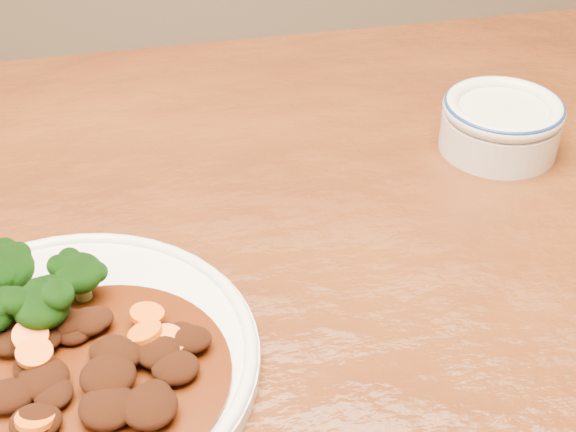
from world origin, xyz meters
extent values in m
cube|color=#5E2E10|center=(0.00, 0.00, 0.73)|extent=(1.58, 1.05, 0.04)
cylinder|color=white|center=(-0.10, -0.07, 0.76)|extent=(0.27, 0.27, 0.01)
torus|color=white|center=(-0.10, -0.07, 0.76)|extent=(0.27, 0.27, 0.01)
cylinder|color=#7E9C50|center=(-0.12, -0.05, 0.77)|extent=(0.01, 0.01, 0.02)
ellipsoid|color=black|center=(-0.12, -0.05, 0.79)|extent=(0.04, 0.04, 0.03)
cylinder|color=#7E9C50|center=(-0.09, -0.01, 0.77)|extent=(0.01, 0.01, 0.02)
ellipsoid|color=black|center=(-0.09, -0.01, 0.79)|extent=(0.03, 0.03, 0.03)
cylinder|color=#7E9C50|center=(-0.15, 0.00, 0.77)|extent=(0.01, 0.01, 0.02)
ellipsoid|color=black|center=(-0.15, 0.00, 0.79)|extent=(0.04, 0.04, 0.03)
cylinder|color=#7E9C50|center=(-0.11, -0.04, 0.77)|extent=(0.01, 0.01, 0.02)
ellipsoid|color=black|center=(-0.11, -0.04, 0.79)|extent=(0.03, 0.03, 0.03)
cylinder|color=#4F1A08|center=(-0.08, -0.09, 0.76)|extent=(0.18, 0.18, 0.00)
ellipsoid|color=black|center=(-0.07, -0.10, 0.78)|extent=(0.04, 0.04, 0.02)
ellipsoid|color=black|center=(-0.11, -0.06, 0.77)|extent=(0.02, 0.02, 0.01)
ellipsoid|color=black|center=(-0.10, -0.05, 0.78)|extent=(0.03, 0.02, 0.01)
ellipsoid|color=black|center=(-0.07, -0.07, 0.77)|extent=(0.03, 0.03, 0.01)
ellipsoid|color=black|center=(-0.04, -0.13, 0.78)|extent=(0.04, 0.04, 0.02)
ellipsoid|color=black|center=(-0.02, -0.06, 0.77)|extent=(0.02, 0.02, 0.01)
ellipsoid|color=black|center=(-0.10, -0.05, 0.77)|extent=(0.03, 0.03, 0.01)
ellipsoid|color=black|center=(-0.10, -0.11, 0.77)|extent=(0.03, 0.03, 0.01)
ellipsoid|color=black|center=(-0.09, -0.05, 0.77)|extent=(0.03, 0.03, 0.01)
ellipsoid|color=black|center=(-0.03, -0.10, 0.77)|extent=(0.03, 0.03, 0.02)
ellipsoid|color=black|center=(-0.08, -0.05, 0.78)|extent=(0.02, 0.02, 0.01)
ellipsoid|color=black|center=(-0.14, -0.06, 0.77)|extent=(0.03, 0.02, 0.01)
ellipsoid|color=black|center=(-0.04, -0.08, 0.77)|extent=(0.03, 0.03, 0.02)
ellipsoid|color=black|center=(-0.12, -0.09, 0.77)|extent=(0.03, 0.03, 0.01)
ellipsoid|color=black|center=(-0.13, -0.04, 0.78)|extent=(0.04, 0.03, 0.02)
ellipsoid|color=black|center=(-0.06, -0.08, 0.78)|extent=(0.03, 0.03, 0.02)
ellipsoid|color=black|center=(-0.02, -0.07, 0.78)|extent=(0.03, 0.02, 0.01)
ellipsoid|color=black|center=(-0.07, -0.13, 0.77)|extent=(0.04, 0.04, 0.02)
ellipsoid|color=black|center=(-0.04, -0.12, 0.77)|extent=(0.02, 0.03, 0.01)
ellipsoid|color=black|center=(-0.11, -0.10, 0.77)|extent=(0.03, 0.04, 0.02)
ellipsoid|color=black|center=(-0.13, -0.11, 0.77)|extent=(0.03, 0.03, 0.02)
ellipsoid|color=black|center=(-0.11, -0.13, 0.77)|extent=(0.03, 0.03, 0.02)
cylinder|color=#E8590C|center=(-0.05, -0.07, 0.78)|extent=(0.03, 0.03, 0.01)
cylinder|color=#E8590C|center=(-0.03, -0.08, 0.78)|extent=(0.03, 0.03, 0.01)
cylinder|color=#E8590C|center=(-0.03, -0.08, 0.78)|extent=(0.03, 0.02, 0.01)
cylinder|color=#E8590C|center=(-0.12, -0.08, 0.78)|extent=(0.03, 0.03, 0.01)
cylinder|color=#E8590C|center=(-0.11, -0.13, 0.78)|extent=(0.03, 0.03, 0.01)
cylinder|color=#E8590C|center=(-0.05, -0.05, 0.78)|extent=(0.03, 0.03, 0.01)
cylinder|color=#E8590C|center=(-0.12, -0.07, 0.78)|extent=(0.03, 0.03, 0.02)
cylinder|color=silver|center=(0.29, 0.18, 0.77)|extent=(0.11, 0.11, 0.04)
cylinder|color=silver|center=(0.29, 0.18, 0.79)|extent=(0.09, 0.09, 0.01)
torus|color=silver|center=(0.29, 0.18, 0.79)|extent=(0.12, 0.12, 0.02)
torus|color=navy|center=(0.29, 0.18, 0.80)|extent=(0.11, 0.11, 0.01)
camera|label=1|loc=(0.01, -0.46, 1.17)|focal=50.00mm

